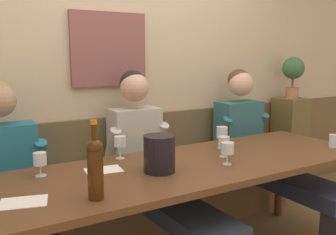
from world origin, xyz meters
TOP-DOWN VIEW (x-y plane):
  - room_wall_back at (-0.00, 1.09)m, footprint 6.80×0.12m
  - wood_wainscot_panel at (0.00, 1.04)m, footprint 6.80×0.03m
  - wall_bench at (0.00, 0.83)m, footprint 2.87×0.42m
  - dining_table at (0.00, 0.15)m, footprint 2.57×0.84m
  - person_center_right_seat at (-0.98, 0.45)m, footprint 0.51×1.26m
  - person_center_left_seat at (-0.05, 0.48)m, footprint 0.48×1.27m
  - person_right_seat at (0.99, 0.48)m, footprint 0.51×1.27m
  - ice_bucket at (-0.24, 0.10)m, footprint 0.18×0.18m
  - wine_bottle_clear_water at (-0.70, -0.10)m, footprint 0.07×0.07m
  - wine_glass_left_end at (-0.31, 0.48)m, footprint 0.08×0.08m
  - wine_glass_near_bucket at (0.29, 0.16)m, footprint 0.07×0.07m
  - wine_glass_mid_left at (0.20, 0.01)m, footprint 0.08×0.08m
  - wine_glass_center_front at (0.43, 0.35)m, footprint 0.08×0.08m
  - wine_glass_by_bottle at (-0.84, 0.38)m, footprint 0.07×0.07m
  - water_tumbler_left at (1.14, -0.05)m, footprint 0.06×0.06m
  - tasting_sheet_left_guest at (-1.00, 0.03)m, footprint 0.24×0.20m
  - tasting_sheet_right_guest at (-0.50, 0.30)m, footprint 0.23×0.18m
  - corner_pedestal at (1.74, 0.86)m, footprint 0.28×0.28m
  - potted_plant at (1.74, 0.86)m, footprint 0.22×0.22m

SIDE VIEW (x-z plane):
  - wall_bench at x=0.00m, z-range -0.19..0.75m
  - wood_wainscot_panel at x=0.00m, z-range 0.00..0.93m
  - corner_pedestal at x=1.74m, z-range 0.00..0.99m
  - person_center_right_seat at x=-0.98m, z-range -0.02..1.25m
  - person_right_seat at x=0.99m, z-range -0.01..1.29m
  - person_center_left_seat at x=-0.05m, z-range -0.01..1.30m
  - dining_table at x=0.00m, z-range 0.30..1.06m
  - tasting_sheet_left_guest at x=-1.00m, z-range 0.75..0.75m
  - tasting_sheet_right_guest at x=-0.50m, z-range 0.75..0.75m
  - water_tumbler_left at x=1.14m, z-range 0.75..0.85m
  - wine_glass_by_bottle at x=-0.84m, z-range 0.78..0.91m
  - wine_glass_mid_left at x=0.20m, z-range 0.78..0.92m
  - wine_glass_near_bucket at x=0.29m, z-range 0.79..0.92m
  - ice_bucket at x=-0.24m, z-range 0.75..0.97m
  - wine_glass_center_front at x=0.43m, z-range 0.78..0.94m
  - wine_glass_left_end at x=-0.31m, z-range 0.79..0.94m
  - wine_bottle_clear_water at x=-0.70m, z-range 0.72..1.10m
  - potted_plant at x=1.74m, z-range 1.05..1.46m
  - room_wall_back at x=0.00m, z-range 0.00..2.80m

